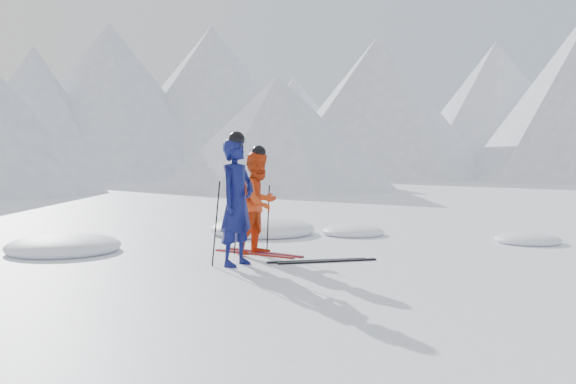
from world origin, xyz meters
TOP-DOWN VIEW (x-y plane):
  - ground at (0.00, 0.00)m, footprint 160.00×160.00m
  - mountain_range at (5.71, 35.31)m, footprint 106.15×62.94m
  - skier_blue at (-2.88, -0.23)m, footprint 0.87×0.74m
  - skier_red at (-1.95, 0.57)m, footprint 1.07×0.94m
  - pole_blue_left at (-3.18, -0.08)m, footprint 0.13×0.09m
  - pole_blue_right at (-2.63, 0.02)m, footprint 0.13×0.08m
  - pole_red_left at (-2.25, 0.82)m, footprint 0.12×0.10m
  - pole_red_right at (-1.65, 0.72)m, footprint 0.12×0.09m
  - ski_worn_left at (-2.07, 0.57)m, footprint 0.68×1.62m
  - ski_worn_right at (-1.83, 0.57)m, footprint 0.57×1.65m
  - ski_loose_a at (-1.61, -0.69)m, footprint 1.60×0.75m
  - ski_loose_b at (-1.51, -0.84)m, footprint 1.62×0.69m
  - snow_lumps at (-1.23, 2.47)m, footprint 9.71×6.26m

SIDE VIEW (x-z plane):
  - ground at x=0.00m, z-range 0.00..0.00m
  - snow_lumps at x=-1.23m, z-range -0.26..0.26m
  - ski_worn_left at x=-2.07m, z-range 0.00..0.03m
  - ski_worn_right at x=-1.83m, z-range 0.00..0.03m
  - ski_loose_a at x=-1.61m, z-range 0.00..0.03m
  - ski_loose_b at x=-1.51m, z-range 0.00..0.03m
  - pole_red_left at x=-2.25m, z-range 0.00..1.22m
  - pole_red_right at x=-1.65m, z-range 0.00..1.22m
  - pole_blue_left at x=-3.18m, z-range 0.00..1.35m
  - pole_blue_right at x=-2.63m, z-range 0.00..1.35m
  - skier_red at x=-1.95m, z-range 0.00..1.84m
  - skier_blue at x=-2.88m, z-range 0.00..2.03m
  - mountain_range at x=5.71m, z-range -1.04..14.49m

